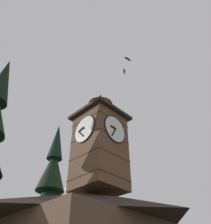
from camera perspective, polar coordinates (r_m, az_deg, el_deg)
clock_tower at (r=18.70m, az=-1.44°, el=-7.76°), size 3.99×3.99×9.08m
pine_tree_behind at (r=23.65m, az=-14.39°, el=-22.91°), size 5.10×5.10×16.93m
moon at (r=49.34m, az=-8.92°, el=-18.51°), size 1.91×1.91×1.91m
flying_bird_high at (r=23.97m, az=5.48°, el=12.96°), size 0.73×0.28×0.13m
flying_bird_low at (r=23.63m, az=4.65°, el=10.10°), size 0.59×0.50×0.15m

